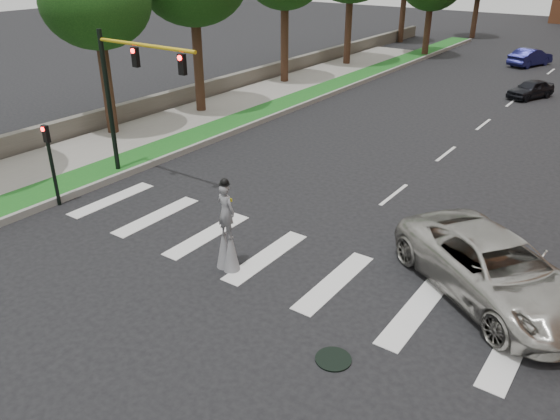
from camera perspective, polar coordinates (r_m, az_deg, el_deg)
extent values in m
plane|color=black|center=(16.56, 0.08, -7.68)|extent=(160.00, 160.00, 0.00)
cube|color=#18541C|center=(37.93, 3.46, 12.01)|extent=(2.00, 60.00, 0.25)
cube|color=gray|center=(37.39, 4.85, 11.79)|extent=(0.20, 60.00, 0.28)
cube|color=gray|center=(32.24, -10.86, 9.05)|extent=(4.00, 60.00, 0.18)
cube|color=#5C574F|center=(42.48, -1.51, 14.13)|extent=(0.50, 56.00, 1.10)
cylinder|color=black|center=(13.92, 5.60, -15.25)|extent=(0.90, 0.90, 0.04)
cylinder|color=black|center=(24.50, -17.39, 10.38)|extent=(0.20, 0.20, 6.20)
cylinder|color=gold|center=(21.98, -13.95, 16.36)|extent=(5.20, 0.14, 0.14)
cube|color=black|center=(22.51, -14.87, 15.18)|extent=(0.28, 0.18, 0.75)
cylinder|color=#FF0C0C|center=(22.40, -15.14, 15.75)|extent=(0.18, 0.06, 0.18)
cube|color=black|center=(20.69, -10.18, 14.74)|extent=(0.28, 0.18, 0.75)
cylinder|color=#FF0C0C|center=(20.57, -10.44, 15.37)|extent=(0.18, 0.06, 0.18)
cylinder|color=black|center=(22.55, -22.65, 3.96)|extent=(0.14, 0.14, 3.00)
cube|color=black|center=(22.11, -23.26, 7.32)|extent=(0.25, 0.16, 0.65)
cylinder|color=#FF0C0C|center=(22.01, -23.57, 7.74)|extent=(0.16, 0.05, 0.16)
cylinder|color=#331F14|center=(16.98, -5.11, -4.64)|extent=(0.07, 0.07, 1.12)
cylinder|color=#331F14|center=(17.19, -5.83, -4.26)|extent=(0.07, 0.07, 1.12)
cone|color=slate|center=(16.91, -5.13, -4.23)|extent=(0.52, 0.52, 1.40)
cone|color=slate|center=(17.12, -5.86, -3.86)|extent=(0.52, 0.52, 1.40)
imported|color=slate|center=(16.41, -5.68, -0.11)|extent=(0.69, 0.50, 1.75)
sphere|color=black|center=(16.03, -5.83, 2.90)|extent=(0.26, 0.26, 0.26)
cylinder|color=black|center=(16.05, -5.82, 2.74)|extent=(0.34, 0.34, 0.02)
cube|color=yellow|center=(16.29, -5.39, 1.57)|extent=(0.22, 0.05, 0.10)
imported|color=#A9A7A0|center=(16.68, 21.53, -5.74)|extent=(7.12, 6.24, 1.83)
imported|color=black|center=(40.70, 24.73, 11.41)|extent=(2.74, 3.85, 1.22)
imported|color=#171953|center=(52.31, 24.70, 14.30)|extent=(2.93, 4.67, 1.45)
cylinder|color=#331F14|center=(30.28, -17.62, 12.36)|extent=(0.56, 0.56, 5.40)
ellipsoid|color=black|center=(29.68, -18.71, 19.91)|extent=(5.33, 5.33, 4.53)
cylinder|color=#331F14|center=(33.49, -8.54, 15.06)|extent=(0.56, 0.56, 6.09)
cylinder|color=#331F14|center=(41.00, 0.48, 17.24)|extent=(0.56, 0.56, 6.07)
cylinder|color=#331F14|center=(48.08, 7.14, 18.43)|extent=(0.56, 0.56, 6.25)
cylinder|color=#331F14|center=(61.72, 12.68, 19.34)|extent=(0.56, 0.56, 5.62)
cylinder|color=#331F14|center=(53.53, 15.14, 17.80)|extent=(0.56, 0.56, 4.90)
cylinder|color=#331F14|center=(66.86, 19.73, 18.63)|extent=(0.56, 0.56, 4.82)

